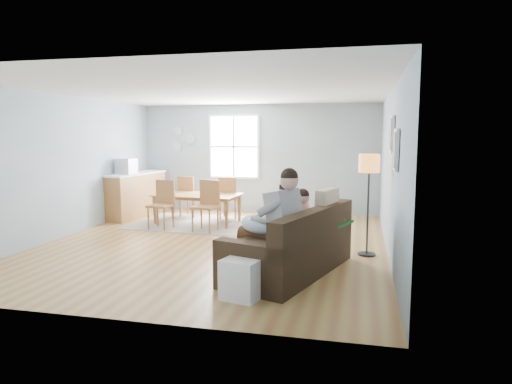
% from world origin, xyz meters
% --- Properties ---
extents(room, '(8.40, 9.40, 3.90)m').
position_xyz_m(room, '(0.00, 0.00, 2.42)').
color(room, '#996336').
extents(window, '(1.32, 0.08, 1.62)m').
position_xyz_m(window, '(-0.60, 3.46, 1.65)').
color(window, white).
rests_on(window, room).
extents(pictures, '(0.05, 1.34, 0.74)m').
position_xyz_m(pictures, '(2.97, -1.05, 1.85)').
color(pictures, white).
rests_on(pictures, room).
extents(wall_plates, '(0.67, 0.02, 0.66)m').
position_xyz_m(wall_plates, '(-2.00, 3.47, 1.83)').
color(wall_plates, '#93A6B1').
rests_on(wall_plates, room).
extents(sofa, '(1.66, 2.51, 0.94)m').
position_xyz_m(sofa, '(1.64, -1.43, 0.33)').
color(sofa, black).
rests_on(sofa, room).
extents(green_throw, '(1.30, 1.21, 0.04)m').
position_xyz_m(green_throw, '(1.80, -0.67, 0.59)').
color(green_throw, '#145823').
rests_on(green_throw, sofa).
extents(beige_pillow, '(0.32, 0.60, 0.57)m').
position_xyz_m(beige_pillow, '(2.06, -0.93, 0.86)').
color(beige_pillow, '#BAB18E').
rests_on(beige_pillow, sofa).
extents(father, '(1.14, 0.83, 1.52)m').
position_xyz_m(father, '(1.40, -1.70, 0.81)').
color(father, gray).
rests_on(father, sofa).
extents(nursing_pillow, '(0.77, 0.76, 0.24)m').
position_xyz_m(nursing_pillow, '(1.24, -1.65, 0.72)').
color(nursing_pillow, '#A5BDCE').
rests_on(nursing_pillow, father).
extents(infant, '(0.19, 0.41, 0.15)m').
position_xyz_m(infant, '(1.24, -1.61, 0.82)').
color(infant, silver).
rests_on(infant, nursing_pillow).
extents(toddler, '(0.64, 0.43, 0.95)m').
position_xyz_m(toddler, '(1.63, -1.19, 0.80)').
color(toddler, silver).
rests_on(toddler, sofa).
extents(floor_lamp, '(0.33, 0.33, 1.64)m').
position_xyz_m(floor_lamp, '(2.66, -0.21, 1.36)').
color(floor_lamp, black).
rests_on(floor_lamp, room).
extents(storage_cube, '(0.51, 0.48, 0.48)m').
position_xyz_m(storage_cube, '(1.18, -2.59, 0.24)').
color(storage_cube, white).
rests_on(storage_cube, room).
extents(rug, '(2.82, 2.19, 0.01)m').
position_xyz_m(rug, '(-0.96, 1.71, 0.01)').
color(rug, gray).
rests_on(rug, room).
extents(dining_table, '(1.90, 1.14, 0.65)m').
position_xyz_m(dining_table, '(-0.96, 1.71, 0.32)').
color(dining_table, brown).
rests_on(dining_table, rug).
extents(chair_sw, '(0.50, 0.50, 1.01)m').
position_xyz_m(chair_sw, '(-1.47, 1.06, 0.58)').
color(chair_sw, olive).
rests_on(chair_sw, rug).
extents(chair_se, '(0.53, 0.53, 1.04)m').
position_xyz_m(chair_se, '(-0.48, 1.02, 0.60)').
color(chair_se, olive).
rests_on(chair_se, rug).
extents(chair_nw, '(0.51, 0.51, 0.98)m').
position_xyz_m(chair_nw, '(-1.44, 2.41, 0.56)').
color(chair_nw, olive).
rests_on(chair_nw, rug).
extents(chair_ne, '(0.46, 0.46, 0.99)m').
position_xyz_m(chair_ne, '(-0.43, 2.37, 0.57)').
color(chair_ne, olive).
rests_on(chair_ne, rug).
extents(counter, '(0.78, 1.93, 1.05)m').
position_xyz_m(counter, '(-2.70, 2.22, 0.53)').
color(counter, brown).
rests_on(counter, room).
extents(monitor, '(0.42, 0.40, 0.36)m').
position_xyz_m(monitor, '(-2.73, 1.86, 1.23)').
color(monitor, '#AFAFB4').
rests_on(monitor, counter).
extents(baby_swing, '(0.97, 0.99, 0.81)m').
position_xyz_m(baby_swing, '(1.26, 1.91, 0.36)').
color(baby_swing, '#AFAFB4').
rests_on(baby_swing, room).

